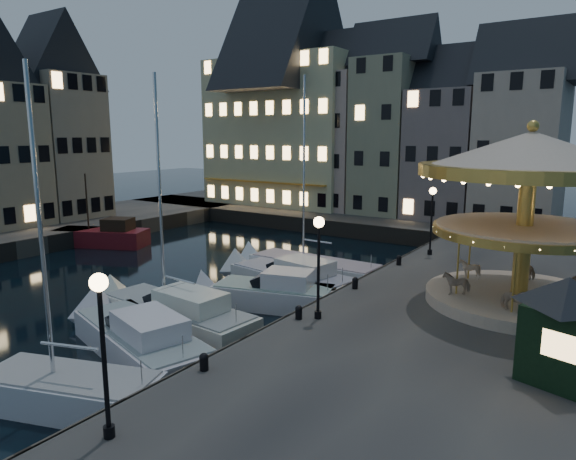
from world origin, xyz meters
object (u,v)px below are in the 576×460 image
Objects in this scene: motorboat_c at (171,312)px; ticket_kiosk at (566,312)px; streetlamp_b at (319,253)px; motorboat_a at (55,390)px; streetlamp_a at (102,333)px; bollard_b at (299,312)px; motorboat_b at (136,338)px; motorboat_d at (267,294)px; motorboat_e at (287,278)px; bollard_c at (355,282)px; bollard_a at (204,361)px; carousel at (528,186)px; red_fishing_boat at (103,237)px; streetlamp_c at (432,211)px; bollard_d at (399,260)px; motorboat_f at (307,268)px.

motorboat_c reaches higher than ticket_kiosk.
streetlamp_b is 10.40m from motorboat_a.
streetlamp_a is 7.32× the size of bollard_b.
bollard_b is 0.05× the size of motorboat_a.
motorboat_c reaches higher than motorboat_b.
motorboat_d is 3.06m from motorboat_e.
streetlamp_b is at bearing -47.22° from motorboat_e.
streetlamp_a reaches higher than ticket_kiosk.
motorboat_d is 1.96× the size of ticket_kiosk.
bollard_c is 0.06× the size of motorboat_e.
bollard_b is 9.58m from ticket_kiosk.
motorboat_e is at bearing 112.48° from bollard_a.
motorboat_b is 1.01× the size of motorboat_e.
carousel reaches higher than bollard_a.
red_fishing_boat is at bearing 172.78° from bollard_c.
streetlamp_c is 19.14m from motorboat_b.
motorboat_b is 2.41× the size of ticket_kiosk.
motorboat_a is 25.18m from red_fishing_boat.
bollard_d is 8.19m from motorboat_d.
carousel is at bearing -27.09° from bollard_d.
bollard_b is (-0.60, 9.50, -2.41)m from streetlamp_a.
motorboat_c is (-6.74, 8.35, -3.34)m from streetlamp_a.
bollard_c is 0.08× the size of red_fishing_boat.
motorboat_c is 19.56m from red_fishing_boat.
motorboat_d is at bearing -77.71° from motorboat_f.
carousel is (13.12, 8.08, 5.83)m from motorboat_c.
bollard_d is 13.21m from motorboat_c.
motorboat_b and motorboat_d have the same top height.
streetlamp_a and streetlamp_b have the same top height.
bollard_c is 4.58m from motorboat_d.
red_fishing_boat is (-18.47, 1.44, 0.05)m from motorboat_e.
carousel is at bearing 68.78° from streetlamp_a.
streetlamp_b is 0.58× the size of motorboat_d.
streetlamp_a is 20.15m from bollard_d.
motorboat_a reaches higher than motorboat_b.
carousel is (6.38, -7.07, 2.49)m from streetlamp_c.
motorboat_a is at bearing 163.49° from streetlamp_a.
carousel is at bearing 45.23° from streetlamp_b.
motorboat_e is (-5.58, 16.03, -3.37)m from streetlamp_a.
red_fishing_boat is at bearing 162.74° from streetlamp_b.
streetlamp_b is 5.14m from bollard_c.
motorboat_a is 1.28× the size of motorboat_b.
motorboat_c reaches higher than bollard_b.
carousel is at bearing 1.92° from motorboat_e.
bollard_b is 0.08× the size of red_fishing_boat.
ticket_kiosk is at bearing -48.20° from bollard_d.
bollard_a is at bearing -91.76° from streetlamp_c.
bollard_a is (-0.60, -6.00, -2.41)m from streetlamp_b.
red_fishing_boat is at bearing -175.31° from motorboat_f.
ticket_kiosk is at bearing -70.82° from carousel.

